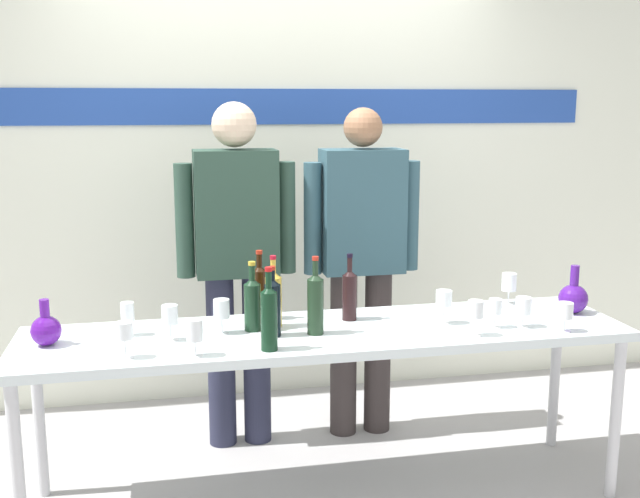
{
  "coord_description": "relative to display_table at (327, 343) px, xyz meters",
  "views": [
    {
      "loc": [
        -0.68,
        -3.07,
        1.74
      ],
      "look_at": [
        0.0,
        0.15,
        1.1
      ],
      "focal_mm": 42.52,
      "sensor_mm": 36.0,
      "label": 1
    }
  ],
  "objects": [
    {
      "name": "presenter_right",
      "position": [
        0.32,
        0.64,
        0.27
      ],
      "size": [
        0.61,
        0.22,
        1.72
      ],
      "color": "#342D2C",
      "rests_on": "ground"
    },
    {
      "name": "wine_glass_left_2",
      "position": [
        -0.84,
        0.09,
        0.16
      ],
      "size": [
        0.06,
        0.06,
        0.14
      ],
      "color": "white",
      "rests_on": "display_table"
    },
    {
      "name": "wine_bottle_2",
      "position": [
        -0.06,
        -0.05,
        0.2
      ],
      "size": [
        0.07,
        0.07,
        0.33
      ],
      "color": "#1D3521",
      "rests_on": "display_table"
    },
    {
      "name": "presenter_left",
      "position": [
        -0.32,
        0.64,
        0.28
      ],
      "size": [
        0.59,
        0.22,
        1.74
      ],
      "color": "#24273C",
      "rests_on": "ground"
    },
    {
      "name": "ground_plane",
      "position": [
        0.0,
        0.0,
        -0.72
      ],
      "size": [
        10.0,
        10.0,
        0.0
      ],
      "primitive_type": "plane",
      "color": "#A4A1A1"
    },
    {
      "name": "wine_glass_right_0",
      "position": [
        0.52,
        -0.02,
        0.17
      ],
      "size": [
        0.07,
        0.07,
        0.15
      ],
      "color": "white",
      "rests_on": "display_table"
    },
    {
      "name": "back_wall",
      "position": [
        0.0,
        1.35,
        0.78
      ],
      "size": [
        5.33,
        0.11,
        3.0
      ],
      "color": "white",
      "rests_on": "ground"
    },
    {
      "name": "wine_bottle_4",
      "position": [
        -0.24,
        -0.04,
        0.19
      ],
      "size": [
        0.07,
        0.07,
        0.3
      ],
      "color": "black",
      "rests_on": "display_table"
    },
    {
      "name": "wine_glass_left_4",
      "position": [
        -0.57,
        -0.24,
        0.16
      ],
      "size": [
        0.06,
        0.06,
        0.15
      ],
      "color": "white",
      "rests_on": "display_table"
    },
    {
      "name": "wine_glass_right_5",
      "position": [
        0.72,
        -0.12,
        0.15
      ],
      "size": [
        0.06,
        0.06,
        0.13
      ],
      "color": "white",
      "rests_on": "display_table"
    },
    {
      "name": "decanter_blue_left",
      "position": [
        -1.15,
        0.02,
        0.13
      ],
      "size": [
        0.12,
        0.12,
        0.19
      ],
      "color": "#561692",
      "rests_on": "display_table"
    },
    {
      "name": "wine_glass_right_4",
      "position": [
        0.84,
        -0.14,
        0.15
      ],
      "size": [
        0.07,
        0.07,
        0.13
      ],
      "color": "white",
      "rests_on": "display_table"
    },
    {
      "name": "wine_glass_right_1",
      "position": [
        0.96,
        0.24,
        0.16
      ],
      "size": [
        0.07,
        0.07,
        0.15
      ],
      "color": "white",
      "rests_on": "display_table"
    },
    {
      "name": "wine_bottle_1",
      "position": [
        0.13,
        0.13,
        0.18
      ],
      "size": [
        0.07,
        0.07,
        0.3
      ],
      "color": "black",
      "rests_on": "display_table"
    },
    {
      "name": "wine_bottle_3",
      "position": [
        -0.31,
        0.06,
        0.18
      ],
      "size": [
        0.07,
        0.07,
        0.3
      ],
      "color": "#16331F",
      "rests_on": "display_table"
    },
    {
      "name": "wine_glass_left_0",
      "position": [
        -0.45,
        0.04,
        0.16
      ],
      "size": [
        0.07,
        0.07,
        0.15
      ],
      "color": "white",
      "rests_on": "display_table"
    },
    {
      "name": "wine_glass_left_3",
      "position": [
        -0.66,
        -0.01,
        0.16
      ],
      "size": [
        0.07,
        0.07,
        0.15
      ],
      "color": "white",
      "rests_on": "display_table"
    },
    {
      "name": "wine_bottle_6",
      "position": [
        -0.28,
        -0.22,
        0.2
      ],
      "size": [
        0.07,
        0.07,
        0.34
      ],
      "color": "black",
      "rests_on": "display_table"
    },
    {
      "name": "decanter_blue_right",
      "position": [
        1.18,
        0.02,
        0.13
      ],
      "size": [
        0.14,
        0.14,
        0.23
      ],
      "color": "#481882",
      "rests_on": "display_table"
    },
    {
      "name": "display_table",
      "position": [
        0.0,
        0.0,
        0.0
      ],
      "size": [
        2.61,
        0.63,
        0.78
      ],
      "color": "silver",
      "rests_on": "ground"
    },
    {
      "name": "wine_glass_right_2",
      "position": [
        0.99,
        -0.24,
        0.15
      ],
      "size": [
        0.07,
        0.07,
        0.13
      ],
      "color": "white",
      "rests_on": "display_table"
    },
    {
      "name": "wine_bottle_5",
      "position": [
        -0.26,
        0.22,
        0.19
      ],
      "size": [
        0.06,
        0.06,
        0.32
      ],
      "color": "black",
      "rests_on": "display_table"
    },
    {
      "name": "wine_glass_right_3",
      "position": [
        0.59,
        -0.21,
        0.17
      ],
      "size": [
        0.07,
        0.07,
        0.15
      ],
      "color": "white",
      "rests_on": "display_table"
    },
    {
      "name": "wine_bottle_0",
      "position": [
        -0.22,
        0.09,
        0.19
      ],
      "size": [
        0.07,
        0.07,
        0.32
      ],
      "color": "gold",
      "rests_on": "display_table"
    },
    {
      "name": "wine_glass_left_1",
      "position": [
        -0.84,
        -0.2,
        0.16
      ],
      "size": [
        0.07,
        0.07,
        0.14
      ],
      "color": "white",
      "rests_on": "display_table"
    }
  ]
}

